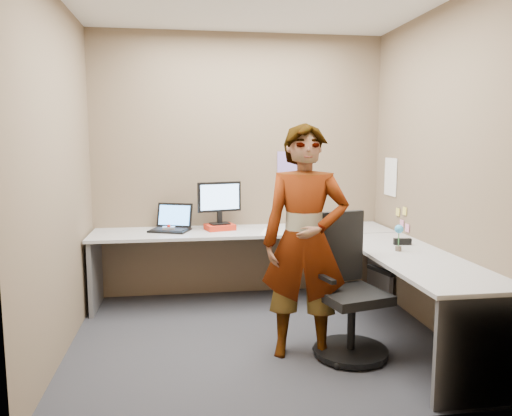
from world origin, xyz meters
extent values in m
plane|color=#26262B|center=(0.00, 0.00, 0.00)|extent=(3.00, 3.00, 0.00)
plane|color=brown|center=(0.00, 1.30, 1.35)|extent=(3.00, 0.00, 3.00)
plane|color=brown|center=(1.50, 0.00, 1.35)|extent=(0.00, 2.70, 2.70)
plane|color=brown|center=(-1.50, 0.00, 1.35)|extent=(0.00, 2.70, 2.70)
cube|color=#AAAAAA|center=(0.00, 0.98, 0.71)|extent=(2.96, 0.65, 0.03)
cube|color=#AAAAAA|center=(1.18, -0.32, 0.71)|extent=(0.65, 1.91, 0.03)
cube|color=#59595B|center=(-1.44, 0.98, 0.35)|extent=(0.04, 0.60, 0.70)
cube|color=#59595B|center=(1.44, 0.98, 0.35)|extent=(0.04, 0.60, 0.70)
cube|color=#59595B|center=(1.18, -1.24, 0.35)|extent=(0.60, 0.04, 0.70)
cube|color=red|center=(-0.23, 1.03, 0.76)|extent=(0.32, 0.27, 0.06)
cube|color=black|center=(-0.23, 1.03, 0.79)|extent=(0.21, 0.17, 0.01)
cube|color=black|center=(-0.23, 1.05, 0.86)|extent=(0.05, 0.05, 0.11)
cube|color=black|center=(-0.23, 1.05, 1.06)|extent=(0.44, 0.15, 0.30)
cube|color=#88B5EB|center=(-0.23, 1.03, 1.06)|extent=(0.39, 0.11, 0.25)
cube|color=black|center=(-0.72, 1.01, 0.74)|extent=(0.44, 0.38, 0.02)
cube|color=black|center=(-0.68, 1.14, 0.87)|extent=(0.37, 0.20, 0.24)
cube|color=#4C97F1|center=(-0.68, 1.14, 0.87)|extent=(0.32, 0.17, 0.19)
cube|color=#B7B7BC|center=(-0.73, 1.03, 0.75)|extent=(0.12, 0.08, 0.04)
sphere|color=#B5120C|center=(-0.73, 1.02, 0.78)|extent=(0.04, 0.04, 0.04)
cone|color=white|center=(0.19, 0.75, 0.76)|extent=(0.10, 0.10, 0.06)
cube|color=black|center=(1.26, 0.09, 0.76)|extent=(0.15, 0.06, 0.05)
cylinder|color=brown|center=(1.13, -0.14, 0.75)|extent=(0.05, 0.05, 0.04)
cylinder|color=#338C3F|center=(1.13, -0.14, 0.84)|extent=(0.01, 0.01, 0.14)
sphere|color=#3D9FD8|center=(1.13, -0.14, 0.91)|extent=(0.07, 0.07, 0.07)
cube|color=#846BB7|center=(0.55, 1.29, 1.30)|extent=(0.30, 0.01, 0.40)
cube|color=white|center=(1.49, 0.90, 1.25)|extent=(0.01, 0.28, 0.38)
cube|color=#F2E059|center=(1.49, 0.55, 0.95)|extent=(0.01, 0.07, 0.07)
cube|color=pink|center=(1.49, 0.60, 0.82)|extent=(0.01, 0.07, 0.07)
cube|color=pink|center=(1.49, 0.48, 0.80)|extent=(0.01, 0.07, 0.07)
cube|color=#F2E059|center=(1.49, 0.70, 0.92)|extent=(0.01, 0.07, 0.07)
cylinder|color=black|center=(0.64, -0.43, 0.04)|extent=(0.56, 0.56, 0.04)
cylinder|color=black|center=(0.64, -0.43, 0.26)|extent=(0.06, 0.06, 0.40)
cube|color=black|center=(0.64, -0.43, 0.47)|extent=(0.56, 0.56, 0.07)
cube|color=black|center=(0.59, -0.22, 0.80)|extent=(0.44, 0.16, 0.55)
cube|color=black|center=(0.40, -0.49, 0.64)|extent=(0.11, 0.30, 0.03)
cube|color=black|center=(0.88, -0.37, 0.64)|extent=(0.11, 0.30, 0.03)
imported|color=#999399|center=(0.30, -0.34, 0.87)|extent=(0.72, 0.56, 1.74)
camera|label=1|loc=(-0.59, -3.87, 1.62)|focal=35.00mm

